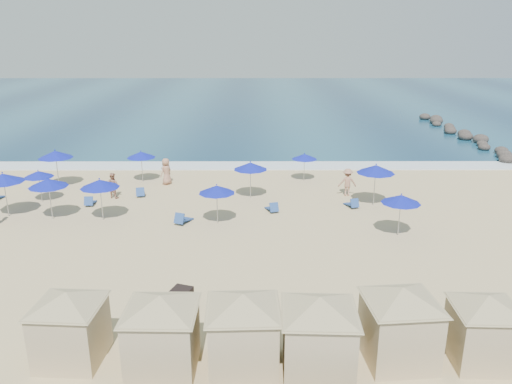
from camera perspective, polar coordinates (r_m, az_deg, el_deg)
ground at (r=25.35m, az=-6.70°, el=-6.06°), size 160.00×160.00×0.00m
ocean at (r=78.74m, az=-2.30°, el=10.37°), size 160.00×80.00×0.06m
surf_line at (r=39.95m, az=-4.29°, el=3.02°), size 160.00×2.50×0.08m
rock_jetty at (r=53.30m, az=23.32°, el=5.71°), size 2.56×26.66×0.96m
trash_bin at (r=20.03m, az=-8.51°, el=-11.83°), size 0.94×0.94×0.73m
cabana_0 at (r=17.42m, az=-20.60°, el=-13.26°), size 4.30×4.30×2.70m
cabana_1 at (r=16.19m, az=-10.76°, el=-14.50°), size 4.55×4.55×2.86m
cabana_2 at (r=15.96m, az=-1.48°, el=-14.58°), size 4.60×4.60×2.89m
cabana_3 at (r=15.88m, az=7.21°, el=-14.87°), size 4.64×4.64×2.92m
cabana_4 at (r=16.93m, az=16.20°, el=-13.32°), size 4.59×4.59×2.89m
cabana_5 at (r=17.86m, az=24.73°, el=-13.15°), size 4.19×4.19×2.63m
umbrella_0 at (r=33.79m, az=-23.62°, el=1.89°), size 1.83×1.83×2.08m
umbrella_1 at (r=31.78m, az=-26.95°, el=1.45°), size 2.34×2.34×2.67m
umbrella_2 at (r=36.62m, az=-21.95°, el=4.01°), size 2.31×2.31×2.63m
umbrella_3 at (r=30.28m, az=-22.67°, el=0.99°), size 2.19×2.19×2.49m
umbrella_4 at (r=36.16m, az=-13.01°, el=4.18°), size 2.00×2.00×2.27m
umbrella_5 at (r=29.11m, az=-17.43°, el=0.91°), size 2.18×2.18×2.48m
umbrella_6 at (r=31.62m, az=-0.64°, el=2.99°), size 2.15×2.15×2.45m
umbrella_7 at (r=27.41m, az=-4.51°, el=0.31°), size 2.02×2.02×2.30m
umbrella_8 at (r=35.66m, az=5.56°, el=4.06°), size 1.81×1.81×2.05m
umbrella_9 at (r=31.10m, az=13.53°, el=2.56°), size 2.32×2.32×2.64m
umbrella_10 at (r=26.70m, az=16.25°, el=-0.78°), size 2.05×2.05×2.33m
beach_chair_1 at (r=32.45m, az=-18.45°, el=-1.05°), size 0.61×1.22×0.65m
beach_chair_2 at (r=33.37m, az=-13.08°, el=-0.07°), size 0.77×1.28×0.66m
beach_chair_3 at (r=28.20m, az=-8.40°, el=-3.08°), size 1.03×1.40×0.70m
beach_chair_4 at (r=29.72m, az=1.87°, el=-1.82°), size 0.86×1.29×0.65m
beach_chair_5 at (r=30.98m, az=10.93°, el=-1.33°), size 0.84×1.26×0.64m
beachgoer_1 at (r=33.31m, az=-16.04°, el=0.74°), size 0.98×0.89×1.65m
beachgoer_2 at (r=32.94m, az=10.40°, el=1.11°), size 1.18×0.68×1.82m
beachgoer_3 at (r=35.41m, az=-10.22°, el=2.34°), size 1.02×1.09×1.87m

